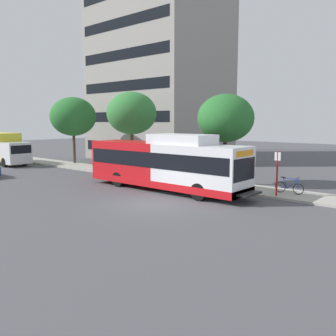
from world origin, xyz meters
TOP-DOWN VIEW (x-y plane):
  - ground_plane at (0.00, 8.00)m, footprint 120.00×120.00m
  - sidewalk_curb at (7.00, 6.00)m, footprint 3.00×56.00m
  - transit_bus at (3.54, 2.16)m, footprint 2.58×12.25m
  - bus_stop_sign_pole at (5.90, -4.39)m, footprint 0.10×0.36m
  - bicycle_parked at (7.03, -4.70)m, footprint 0.52×1.76m
  - street_tree_near_stop at (7.70, 0.24)m, footprint 3.89×3.89m
  - street_tree_mid_block at (7.98, 9.84)m, footprint 4.32×4.32m
  - street_tree_far_block at (8.16, 18.74)m, footprint 4.67×4.67m
  - box_truck_background at (3.21, 23.94)m, footprint 2.32×7.01m
  - apartment_tower_backdrop at (18.79, 16.20)m, footprint 11.84×14.12m
  - lattice_comm_tower at (23.13, 28.68)m, footprint 1.10×1.10m

SIDE VIEW (x-z plane):
  - ground_plane at x=0.00m, z-range 0.00..0.00m
  - sidewalk_curb at x=7.00m, z-range 0.00..0.14m
  - bicycle_parked at x=7.03m, z-range 0.05..1.07m
  - bus_stop_sign_pole at x=5.90m, z-range 0.35..2.95m
  - transit_bus at x=3.54m, z-range -0.12..3.53m
  - box_truck_background at x=3.21m, z-range 0.12..3.37m
  - street_tree_near_stop at x=7.70m, z-range 1.56..7.73m
  - street_tree_far_block at x=8.16m, z-range 1.54..8.32m
  - street_tree_mid_block at x=7.98m, z-range 1.71..8.56m
  - lattice_comm_tower at x=23.13m, z-range -4.56..22.31m
  - apartment_tower_backdrop at x=18.79m, z-range 0.00..36.14m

